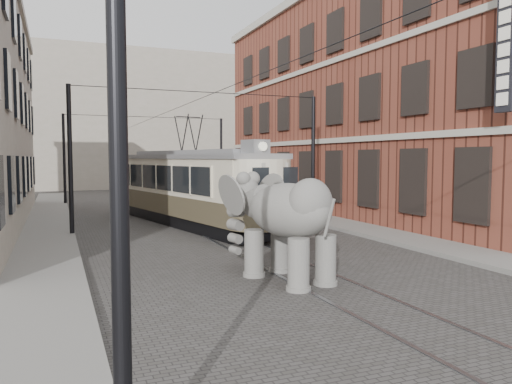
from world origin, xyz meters
name	(u,v)px	position (x,y,z in m)	size (l,w,h in m)	color
ground	(261,254)	(0.00, 0.00, 0.00)	(120.00, 120.00, 0.00)	#3F3D3A
tram_rails	(261,253)	(0.00, 0.00, 0.01)	(1.54, 80.00, 0.02)	slate
sidewalk_right	(409,240)	(6.00, 0.00, 0.07)	(2.00, 60.00, 0.15)	slate
sidewalk_left	(44,268)	(-6.50, 0.00, 0.07)	(2.00, 60.00, 0.15)	slate
brick_building	(378,107)	(11.00, 9.00, 6.00)	(8.00, 26.00, 12.00)	brown
distant_block	(116,121)	(0.00, 40.00, 7.00)	(28.00, 10.00, 14.00)	gray
catenary	(210,161)	(-0.20, 5.00, 3.00)	(11.00, 30.20, 6.00)	black
tram	(189,171)	(-0.39, 7.71, 2.53)	(2.63, 12.74, 5.06)	beige
elephant	(289,227)	(-0.69, -3.50, 1.39)	(2.50, 4.53, 2.78)	#63615C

